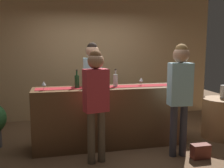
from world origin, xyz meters
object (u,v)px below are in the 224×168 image
wine_bottle_green (77,81)px  vase_on_side_table (224,92)px  wine_bottle_clear (116,80)px  wine_bottle_amber (87,81)px  handbag (201,151)px  wine_glass_near_customer (44,84)px  customer_sipping (180,88)px  customer_browsing (96,95)px  wine_glass_far_end (100,81)px  bartender (93,78)px  round_side_table (221,118)px  wine_glass_mid_counter (141,80)px

wine_bottle_green → vase_on_side_table: 2.73m
wine_bottle_clear → vase_on_side_table: bearing=-1.1°
wine_bottle_amber → handbag: bearing=-27.8°
wine_glass_near_customer → vase_on_side_table: bearing=1.1°
wine_bottle_green → wine_glass_near_customer: size_ratio=2.10×
wine_glass_near_customer → customer_sipping: 2.09m
wine_glass_near_customer → customer_browsing: (0.73, -0.53, -0.11)m
handbag → customer_sipping: bearing=150.7°
wine_bottle_green → customer_browsing: size_ratio=0.18×
wine_glass_far_end → wine_glass_near_customer: bearing=-172.8°
wine_bottle_amber → wine_bottle_green: bearing=174.2°
customer_sipping → wine_bottle_green: bearing=159.1°
wine_glass_far_end → vase_on_side_table: 2.36m
wine_bottle_clear → bartender: size_ratio=0.17×
wine_bottle_amber → wine_bottle_clear: 0.49m
wine_bottle_amber → round_side_table: wine_bottle_amber is taller
wine_glass_far_end → bartender: size_ratio=0.08×
wine_glass_near_customer → handbag: bearing=-18.1°
wine_glass_far_end → customer_sipping: customer_sipping is taller
wine_bottle_green → customer_browsing: 0.69m
wine_bottle_clear → round_side_table: (2.00, -0.10, -0.76)m
round_side_table → customer_browsing: bearing=-167.6°
wine_bottle_amber → wine_bottle_clear: same height
wine_glass_mid_counter → vase_on_side_table: (1.61, -0.07, -0.26)m
round_side_table → handbag: 1.18m
wine_bottle_clear → handbag: 1.74m
wine_bottle_clear → bartender: 0.66m
wine_bottle_clear → customer_browsing: (-0.44, -0.63, -0.12)m
wine_glass_far_end → customer_sipping: (1.10, -0.70, -0.04)m
customer_browsing → handbag: customer_browsing is taller
customer_browsing → wine_bottle_clear: bearing=42.7°
wine_glass_far_end → round_side_table: (2.27, -0.11, -0.75)m
wine_bottle_clear → wine_glass_near_customer: wine_bottle_clear is taller
wine_bottle_clear → handbag: (1.13, -0.85, -1.02)m
wine_bottle_clear → wine_glass_near_customer: size_ratio=2.10×
customer_sipping → wine_glass_mid_counter: bearing=121.5°
wine_glass_far_end → customer_sipping: bearing=-32.4°
wine_bottle_clear → round_side_table: wine_bottle_clear is taller
wine_bottle_green → customer_sipping: (1.48, -0.70, -0.05)m
wine_bottle_clear → customer_browsing: 0.78m
customer_browsing → wine_glass_mid_counter: bearing=23.9°
wine_glass_mid_counter → customer_sipping: bearing=-62.9°
wine_glass_near_customer → handbag: size_ratio=0.51×
wine_glass_near_customer → customer_sipping: (2.01, -0.59, -0.04)m
round_side_table → wine_bottle_green: bearing=177.6°
wine_bottle_clear → wine_glass_mid_counter: (0.47, 0.04, -0.01)m
handbag → wine_glass_near_customer: bearing=161.9°
wine_bottle_green → handbag: 2.23m
wine_bottle_green → round_side_table: (2.65, -0.11, -0.76)m
wine_glass_far_end → handbag: 1.93m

